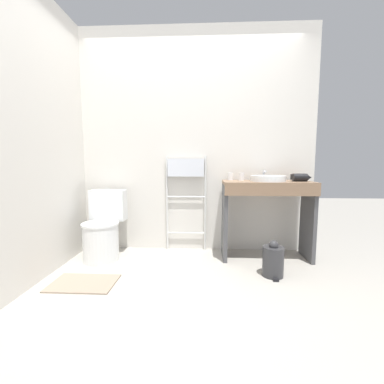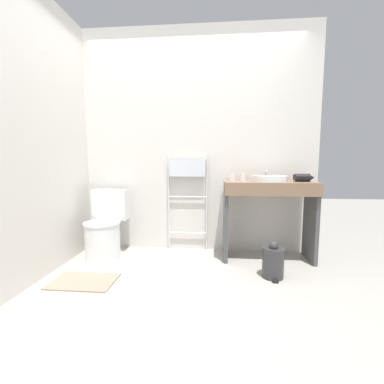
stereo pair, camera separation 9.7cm
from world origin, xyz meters
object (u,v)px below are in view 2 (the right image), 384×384
(cup_near_wall, at_px, (232,176))
(cup_near_edge, at_px, (243,177))
(sink_basin, at_px, (270,178))
(hair_dryer, at_px, (303,178))
(towel_radiator, at_px, (188,180))
(trash_bin, at_px, (273,262))
(toilet, at_px, (105,230))

(cup_near_wall, bearing_deg, cup_near_edge, -27.66)
(sink_basin, relative_size, hair_dryer, 1.92)
(towel_radiator, distance_m, trash_bin, 1.31)
(toilet, relative_size, cup_near_wall, 8.39)
(cup_near_edge, xyz_separation_m, hair_dryer, (0.62, -0.10, -0.00))
(toilet, distance_m, hair_dryer, 2.24)
(sink_basin, height_order, trash_bin, sink_basin)
(towel_radiator, distance_m, sink_basin, 0.94)
(toilet, bearing_deg, towel_radiator, 19.14)
(hair_dryer, xyz_separation_m, trash_bin, (-0.39, -0.47, -0.76))
(towel_radiator, height_order, cup_near_wall, towel_radiator)
(sink_basin, xyz_separation_m, hair_dryer, (0.35, 0.01, 0.01))
(towel_radiator, height_order, cup_near_edge, towel_radiator)
(toilet, relative_size, trash_bin, 2.22)
(toilet, height_order, cup_near_edge, cup_near_edge)
(towel_radiator, xyz_separation_m, trash_bin, (0.87, -0.69, -0.71))
(cup_near_edge, height_order, trash_bin, cup_near_edge)
(cup_near_edge, bearing_deg, toilet, -172.95)
(towel_radiator, relative_size, trash_bin, 3.35)
(towel_radiator, bearing_deg, trash_bin, -38.38)
(hair_dryer, relative_size, trash_bin, 0.57)
(toilet, xyz_separation_m, cup_near_edge, (1.54, 0.19, 0.59))
(towel_radiator, bearing_deg, toilet, -160.86)
(sink_basin, bearing_deg, toilet, -177.39)
(sink_basin, relative_size, cup_near_wall, 4.14)
(towel_radiator, distance_m, cup_near_edge, 0.65)
(cup_near_wall, relative_size, hair_dryer, 0.46)
(sink_basin, height_order, cup_near_wall, cup_near_wall)
(towel_radiator, relative_size, cup_near_edge, 12.86)
(towel_radiator, bearing_deg, sink_basin, -14.22)
(cup_near_wall, bearing_deg, toilet, -169.95)
(towel_radiator, xyz_separation_m, sink_basin, (0.91, -0.23, 0.04))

